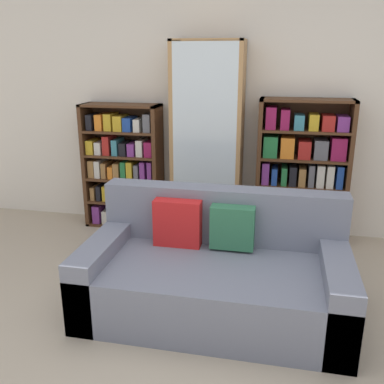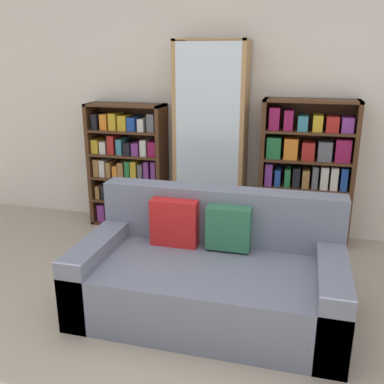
# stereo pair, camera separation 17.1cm
# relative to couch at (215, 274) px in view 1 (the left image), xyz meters

# --- Properties ---
(ground_plane) EXTENTS (16.00, 16.00, 0.00)m
(ground_plane) POSITION_rel_couch_xyz_m (-0.14, -0.72, -0.28)
(ground_plane) COLOR tan
(wall_back) EXTENTS (6.82, 0.06, 2.70)m
(wall_back) POSITION_rel_couch_xyz_m (-0.14, 1.66, 1.07)
(wall_back) COLOR silver
(wall_back) RESTS_ON ground
(couch) EXTENTS (1.85, 0.98, 0.84)m
(couch) POSITION_rel_couch_xyz_m (0.00, 0.00, 0.00)
(couch) COLOR slate
(couch) RESTS_ON ground
(bookshelf_left) EXTENTS (0.82, 0.32, 1.32)m
(bookshelf_left) POSITION_rel_couch_xyz_m (-1.23, 1.45, 0.36)
(bookshelf_left) COLOR #4C2D19
(bookshelf_left) RESTS_ON ground
(display_cabinet) EXTENTS (0.70, 0.36, 1.95)m
(display_cabinet) POSITION_rel_couch_xyz_m (-0.32, 1.44, 0.69)
(display_cabinet) COLOR #AD7F4C
(display_cabinet) RESTS_ON ground
(bookshelf_right) EXTENTS (0.88, 0.32, 1.41)m
(bookshelf_right) POSITION_rel_couch_xyz_m (0.63, 1.45, 0.40)
(bookshelf_right) COLOR #4C2D19
(bookshelf_right) RESTS_ON ground
(wine_bottle) EXTENTS (0.07, 0.07, 0.36)m
(wine_bottle) POSITION_rel_couch_xyz_m (0.36, 1.03, -0.13)
(wine_bottle) COLOR black
(wine_bottle) RESTS_ON ground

